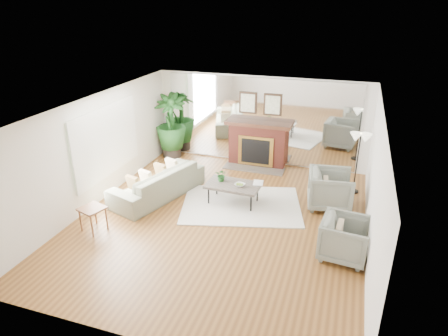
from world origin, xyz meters
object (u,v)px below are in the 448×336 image
(fireplace, at_px, (257,143))
(floor_lamp, at_px, (360,142))
(sofa, at_px, (158,182))
(armchair_front, at_px, (345,239))
(coffee_table, at_px, (233,186))
(potted_ficus, at_px, (171,124))
(side_table, at_px, (92,211))
(armchair_back, at_px, (330,189))

(fireplace, bearing_deg, floor_lamp, -19.49)
(sofa, distance_m, armchair_front, 4.55)
(coffee_table, relative_size, armchair_front, 1.46)
(fireplace, height_order, armchair_front, fireplace)
(armchair_front, relative_size, floor_lamp, 0.57)
(potted_ficus, bearing_deg, side_table, -86.72)
(coffee_table, distance_m, armchair_front, 2.91)
(fireplace, bearing_deg, side_table, -117.77)
(coffee_table, bearing_deg, armchair_back, 14.13)
(armchair_back, distance_m, armchair_front, 1.95)
(fireplace, bearing_deg, sofa, -124.12)
(coffee_table, height_order, side_table, side_table)
(armchair_front, height_order, floor_lamp, floor_lamp)
(coffee_table, height_order, armchair_back, armchair_back)
(floor_lamp, bearing_deg, side_table, -145.19)
(floor_lamp, bearing_deg, fireplace, 160.51)
(armchair_back, xyz_separation_m, armchair_front, (0.42, -1.91, -0.05))
(sofa, xyz_separation_m, potted_ficus, (-0.80, 2.50, 0.66))
(side_table, relative_size, floor_lamp, 0.38)
(fireplace, height_order, armchair_back, fireplace)
(armchair_front, xyz_separation_m, potted_ficus, (-5.20, 3.66, 0.62))
(floor_lamp, bearing_deg, armchair_front, -92.00)
(fireplace, distance_m, floor_lamp, 2.94)
(fireplace, distance_m, armchair_back, 2.91)
(coffee_table, xyz_separation_m, side_table, (-2.39, -2.02, -0.01))
(armchair_front, bearing_deg, sofa, 81.22)
(sofa, relative_size, armchair_back, 2.53)
(fireplace, height_order, floor_lamp, fireplace)
(coffee_table, xyz_separation_m, potted_ficus, (-2.64, 2.29, 0.56))
(coffee_table, height_order, sofa, sofa)
(armchair_back, height_order, armchair_front, armchair_back)
(sofa, xyz_separation_m, floor_lamp, (4.50, 1.70, 0.95))
(sofa, distance_m, floor_lamp, 4.90)
(fireplace, height_order, sofa, fireplace)
(armchair_back, distance_m, potted_ficus, 5.13)
(floor_lamp, bearing_deg, sofa, -159.30)
(side_table, height_order, floor_lamp, floor_lamp)
(sofa, distance_m, potted_ficus, 2.70)
(coffee_table, distance_m, floor_lamp, 3.17)
(fireplace, bearing_deg, armchair_front, -55.74)
(armchair_back, relative_size, potted_ficus, 0.51)
(armchair_back, bearing_deg, side_table, 111.63)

